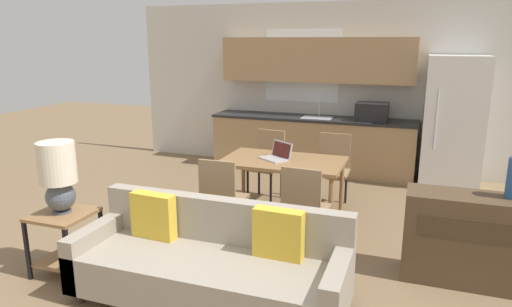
# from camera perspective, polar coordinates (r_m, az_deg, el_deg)

# --- Properties ---
(wall_back) EXTENTS (6.40, 0.07, 2.70)m
(wall_back) POSITION_cam_1_polar(r_m,az_deg,el_deg) (7.69, 7.68, 8.27)
(wall_back) COLOR silver
(wall_back) RESTS_ON ground_plane
(kitchen_counter) EXTENTS (3.27, 0.65, 2.15)m
(kitchen_counter) POSITION_cam_1_polar(r_m,az_deg,el_deg) (7.47, 7.23, 4.15)
(kitchen_counter) COLOR tan
(kitchen_counter) RESTS_ON ground_plane
(refrigerator) EXTENTS (0.81, 0.78, 1.90)m
(refrigerator) POSITION_cam_1_polar(r_m,az_deg,el_deg) (7.18, 23.40, 3.57)
(refrigerator) COLOR white
(refrigerator) RESTS_ON ground_plane
(dining_table) EXTENTS (1.39, 0.84, 0.76)m
(dining_table) POSITION_cam_1_polar(r_m,az_deg,el_deg) (5.29, 3.38, -1.53)
(dining_table) COLOR olive
(dining_table) RESTS_ON ground_plane
(couch) EXTENTS (2.22, 0.80, 0.83)m
(couch) POSITION_cam_1_polar(r_m,az_deg,el_deg) (3.84, -5.55, -13.56)
(couch) COLOR #3D2D1E
(couch) RESTS_ON ground_plane
(side_table) EXTENTS (0.49, 0.49, 0.58)m
(side_table) POSITION_cam_1_polar(r_m,az_deg,el_deg) (4.58, -22.80, -9.08)
(side_table) COLOR olive
(side_table) RESTS_ON ground_plane
(table_lamp) EXTENTS (0.32, 0.32, 0.65)m
(table_lamp) POSITION_cam_1_polar(r_m,az_deg,el_deg) (4.42, -23.49, -2.34)
(table_lamp) COLOR #4C515B
(table_lamp) RESTS_ON side_table
(credenza) EXTENTS (1.16, 0.42, 0.81)m
(credenza) POSITION_cam_1_polar(r_m,az_deg,el_deg) (4.48, 25.46, -9.71)
(credenza) COLOR brown
(credenza) RESTS_ON ground_plane
(dining_chair_near_right) EXTENTS (0.44, 0.44, 0.93)m
(dining_chair_near_right) POSITION_cam_1_polar(r_m,az_deg,el_deg) (4.55, 6.03, -6.47)
(dining_chair_near_right) COLOR #997A56
(dining_chair_near_right) RESTS_ON ground_plane
(dining_chair_near_left) EXTENTS (0.42, 0.42, 0.93)m
(dining_chair_near_left) POSITION_cam_1_polar(r_m,az_deg,el_deg) (4.82, -4.27, -5.26)
(dining_chair_near_left) COLOR #997A56
(dining_chair_near_left) RESTS_ON ground_plane
(dining_chair_far_left) EXTENTS (0.47, 0.47, 0.93)m
(dining_chair_far_left) POSITION_cam_1_polar(r_m,az_deg,el_deg) (6.14, 1.41, -0.98)
(dining_chair_far_left) COLOR #997A56
(dining_chair_far_left) RESTS_ON ground_plane
(dining_chair_far_right) EXTENTS (0.43, 0.43, 0.93)m
(dining_chair_far_right) POSITION_cam_1_polar(r_m,az_deg,el_deg) (5.99, 9.58, -1.57)
(dining_chair_far_right) COLOR #997A56
(dining_chair_far_right) RESTS_ON ground_plane
(laptop) EXTENTS (0.41, 0.39, 0.20)m
(laptop) POSITION_cam_1_polar(r_m,az_deg,el_deg) (5.30, 2.69, -0.18)
(laptop) COLOR #B7BABC
(laptop) RESTS_ON dining_table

